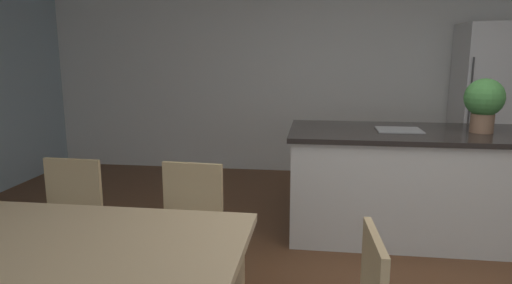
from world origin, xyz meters
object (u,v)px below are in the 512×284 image
at_px(chair_far_left, 64,226).
at_px(refrigerator, 488,106).
at_px(chair_far_right, 186,232).
at_px(potted_plant_on_island, 484,101).
at_px(dining_table, 32,261).
at_px(kitchen_island, 415,182).

relative_size(chair_far_left, refrigerator, 0.47).
xyz_separation_m(chair_far_left, chair_far_right, (0.79, -0.00, 0.00)).
distance_m(chair_far_left, refrigerator, 4.61).
distance_m(chair_far_left, potted_plant_on_island, 3.23).
relative_size(chair_far_left, chair_far_right, 1.00).
relative_size(dining_table, potted_plant_on_island, 4.01).
bearing_deg(potted_plant_on_island, kitchen_island, -180.00).
distance_m(kitchen_island, potted_plant_on_island, 0.84).
bearing_deg(refrigerator, chair_far_right, -132.49).
height_order(chair_far_right, potted_plant_on_island, potted_plant_on_island).
height_order(kitchen_island, refrigerator, refrigerator).
bearing_deg(kitchen_island, chair_far_left, -150.78).
distance_m(dining_table, chair_far_left, 0.96).
distance_m(chair_far_left, chair_far_right, 0.79).
height_order(dining_table, potted_plant_on_island, potted_plant_on_island).
height_order(chair_far_left, potted_plant_on_island, potted_plant_on_island).
height_order(chair_far_right, kitchen_island, kitchen_island).
bearing_deg(chair_far_left, dining_table, -65.54).
relative_size(dining_table, chair_far_left, 2.00).
xyz_separation_m(chair_far_left, refrigerator, (3.50, 2.96, 0.46)).
bearing_deg(kitchen_island, potted_plant_on_island, 0.00).
xyz_separation_m(chair_far_right, kitchen_island, (1.60, 1.33, -0.01)).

